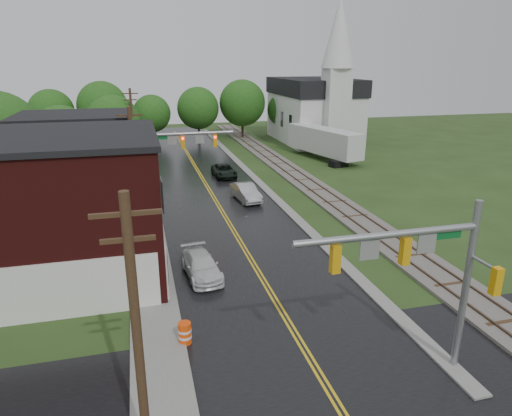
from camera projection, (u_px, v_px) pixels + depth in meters
name	position (u px, v px, depth m)	size (l,w,h in m)	color
main_road	(211.00, 193.00, 43.34)	(10.00, 90.00, 0.02)	black
cross_road	(328.00, 389.00, 17.59)	(60.00, 9.00, 0.02)	black
curb_right	(253.00, 177.00, 49.24)	(0.80, 70.00, 0.12)	gray
sidewalk_left	(146.00, 215.00, 37.26)	(2.40, 50.00, 0.12)	gray
brick_building	(29.00, 210.00, 25.27)	(14.30, 10.30, 8.30)	#45100E
yellow_house	(80.00, 178.00, 36.03)	(8.00, 7.00, 6.40)	tan
darkred_building	(102.00, 165.00, 44.86)	(7.00, 6.00, 4.40)	#3F0F0C
church	(317.00, 103.00, 68.16)	(10.40, 18.40, 20.00)	silver
railroad	(293.00, 174.00, 50.31)	(3.20, 80.00, 0.30)	#59544C
traffic_signal_near	(422.00, 262.00, 16.88)	(7.34, 0.30, 7.20)	gray
traffic_signal_far	(174.00, 149.00, 38.21)	(7.34, 0.43, 7.20)	gray
utility_pole_a	(137.00, 339.00, 12.65)	(1.80, 0.28, 9.00)	#382616
utility_pole_b	(134.00, 167.00, 32.89)	(1.80, 0.28, 9.00)	#382616
utility_pole_c	(133.00, 126.00, 53.13)	(1.80, 0.28, 9.00)	#382616
tree_left_c	(64.00, 136.00, 47.73)	(6.00, 6.00, 7.65)	black
tree_left_e	(115.00, 124.00, 54.35)	(6.40, 6.40, 8.16)	black
suv_dark	(224.00, 171.00, 49.16)	(2.19, 4.75, 1.32)	black
sedan_silver	(246.00, 192.00, 40.88)	(1.59, 4.56, 1.50)	#AEAEB3
pickup_white	(201.00, 266.00, 26.57)	(1.82, 4.47, 1.30)	silver
semi_trailer	(324.00, 141.00, 57.45)	(5.68, 12.60, 3.88)	black
construction_barrel	(185.00, 333.00, 20.28)	(0.58, 0.58, 1.03)	#F5460A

